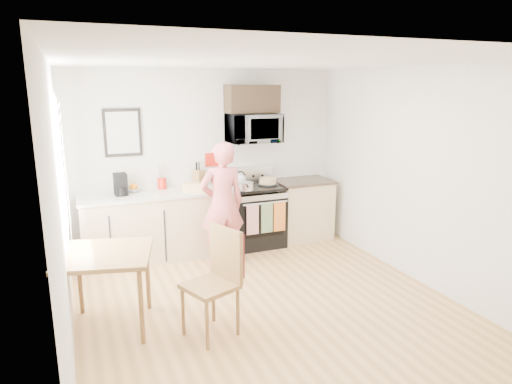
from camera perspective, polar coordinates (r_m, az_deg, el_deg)
name	(u,v)px	position (r m, az deg, el deg)	size (l,w,h in m)	color
floor	(271,309)	(5.13, 1.92, -14.42)	(4.60, 4.60, 0.00)	#A0733E
back_wall	(208,160)	(6.79, -5.99, 4.03)	(4.00, 0.04, 2.60)	white
front_wall	(438,280)	(2.84, 21.85, -10.16)	(4.00, 0.04, 2.60)	white
left_wall	(61,214)	(4.28, -23.20, -2.50)	(0.04, 4.60, 2.60)	white
right_wall	(426,178)	(5.77, 20.46, 1.62)	(0.04, 4.60, 2.60)	white
ceiling	(273,61)	(4.55, 2.19, 16.00)	(4.00, 4.60, 0.04)	white
window	(63,169)	(5.01, -22.99, 2.63)	(0.06, 1.40, 1.50)	white
cabinet_left	(161,227)	(6.52, -11.83, -4.25)	(2.10, 0.60, 0.90)	#D9B38B
countertop_left	(159,194)	(6.40, -12.02, -0.24)	(2.14, 0.64, 0.04)	beige
cabinet_right	(302,210)	(7.23, 5.80, -2.29)	(0.84, 0.60, 0.90)	#D9B38B
countertop_right	(303,181)	(7.12, 5.88, 1.35)	(0.88, 0.64, 0.04)	black
range	(256,217)	(6.89, -0.01, -3.14)	(0.76, 0.70, 1.16)	black
microwave	(253,128)	(6.73, -0.35, 7.97)	(0.76, 0.51, 0.42)	silver
upper_cabinet	(252,99)	(6.75, -0.50, 11.55)	(0.76, 0.35, 0.40)	black
wall_art	(123,133)	(6.48, -16.34, 7.14)	(0.50, 0.04, 0.65)	black
wall_trivet	(212,160)	(6.79, -5.55, 4.04)	(0.20, 0.02, 0.20)	red
person	(222,204)	(6.07, -4.26, -1.53)	(0.61, 0.40, 1.67)	#B7323D
dining_table	(106,261)	(4.72, -18.25, -8.24)	(0.90, 0.90, 0.80)	brown
chair	(222,266)	(4.48, -4.33, -9.17)	(0.61, 0.58, 1.05)	brown
knife_block	(199,178)	(6.65, -7.17, 1.72)	(0.11, 0.16, 0.24)	brown
utensil_crock	(162,179)	(6.59, -11.70, 1.66)	(0.12, 0.12, 0.37)	red
fruit_bowl	(133,189)	(6.51, -15.17, 0.39)	(0.31, 0.31, 0.11)	silver
milk_carton	(123,184)	(6.43, -16.23, 0.97)	(0.10, 0.10, 0.26)	tan
coffee_maker	(121,185)	(6.35, -16.56, 0.84)	(0.17, 0.25, 0.29)	black
bread_bag	(195,187)	(6.34, -7.61, 0.57)	(0.33, 0.15, 0.12)	#D7B271
cake	(268,181)	(6.80, 1.47, 1.32)	(0.31, 0.31, 0.10)	black
kettle	(241,179)	(6.80, -1.95, 1.65)	(0.17, 0.17, 0.21)	silver
pot	(246,186)	(6.46, -1.30, 0.73)	(0.22, 0.37, 0.11)	silver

